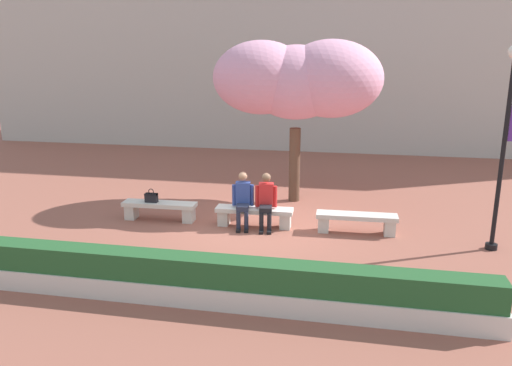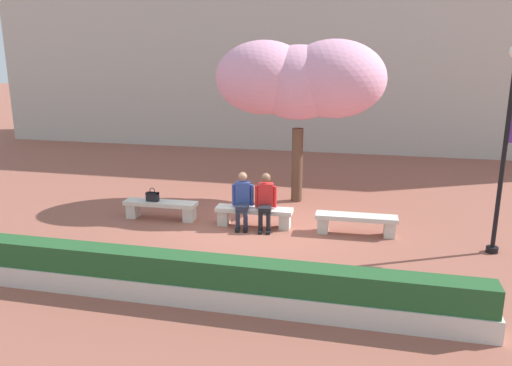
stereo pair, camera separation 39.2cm
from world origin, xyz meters
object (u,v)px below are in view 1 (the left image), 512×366
at_px(stone_bench_center, 356,220).
at_px(person_seated_left, 243,198).
at_px(person_seated_right, 266,199).
at_px(lamp_post_with_banner, 506,131).
at_px(stone_bench_west_end, 160,208).
at_px(cherry_tree_main, 298,80).
at_px(handbag, 151,197).
at_px(stone_bench_near_west, 254,214).

height_order(stone_bench_center, person_seated_left, person_seated_left).
xyz_separation_m(person_seated_right, lamp_post_with_banner, (4.84, -0.39, 1.77)).
xyz_separation_m(stone_bench_west_end, cherry_tree_main, (3.06, 2.29, 2.97)).
height_order(stone_bench_center, lamp_post_with_banner, lamp_post_with_banner).
height_order(stone_bench_west_end, person_seated_right, person_seated_right).
distance_m(person_seated_right, handbag, 2.83).
bearing_deg(handbag, lamp_post_with_banner, -3.13).
xyz_separation_m(stone_bench_west_end, stone_bench_near_west, (2.35, 0.00, 0.00)).
relative_size(stone_bench_center, cherry_tree_main, 0.41).
distance_m(stone_bench_west_end, stone_bench_center, 4.70).
relative_size(stone_bench_center, handbag, 5.35).
relative_size(stone_bench_near_west, person_seated_right, 1.41).
height_order(stone_bench_center, cherry_tree_main, cherry_tree_main).
height_order(person_seated_left, lamp_post_with_banner, lamp_post_with_banner).
height_order(stone_bench_near_west, lamp_post_with_banner, lamp_post_with_banner).
bearing_deg(stone_bench_center, person_seated_left, -178.85).
bearing_deg(stone_bench_west_end, lamp_post_with_banner, -3.40).
relative_size(person_seated_right, lamp_post_with_banner, 0.31).
bearing_deg(stone_bench_near_west, lamp_post_with_banner, -4.95).
bearing_deg(cherry_tree_main, person_seated_right, -100.35).
distance_m(stone_bench_near_west, person_seated_right, 0.49).
xyz_separation_m(handbag, lamp_post_with_banner, (7.66, -0.42, 1.89)).
bearing_deg(person_seated_right, lamp_post_with_banner, -4.62).
bearing_deg(cherry_tree_main, stone_bench_near_west, -107.26).
bearing_deg(cherry_tree_main, person_seated_left, -112.54).
distance_m(stone_bench_west_end, person_seated_left, 2.13).
height_order(stone_bench_west_end, stone_bench_near_west, same).
xyz_separation_m(person_seated_right, cherry_tree_main, (0.43, 2.35, 2.58)).
bearing_deg(lamp_post_with_banner, cherry_tree_main, 148.15).
relative_size(stone_bench_center, person_seated_right, 1.41).
xyz_separation_m(person_seated_left, lamp_post_with_banner, (5.38, -0.39, 1.77)).
height_order(person_seated_left, handbag, person_seated_left).
bearing_deg(person_seated_right, stone_bench_west_end, 178.85).
relative_size(stone_bench_west_end, person_seated_right, 1.41).
height_order(cherry_tree_main, lamp_post_with_banner, cherry_tree_main).
relative_size(person_seated_left, handbag, 3.81).
xyz_separation_m(person_seated_left, handbag, (-2.28, 0.03, -0.12)).
bearing_deg(person_seated_right, handbag, 179.44).
height_order(handbag, lamp_post_with_banner, lamp_post_with_banner).
height_order(stone_bench_near_west, person_seated_right, person_seated_right).
relative_size(cherry_tree_main, lamp_post_with_banner, 1.07).
relative_size(handbag, lamp_post_with_banner, 0.08).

